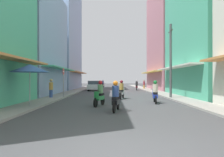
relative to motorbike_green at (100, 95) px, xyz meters
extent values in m
plane|color=#424244|center=(1.08, 14.87, -0.70)|extent=(119.99, 119.99, 0.00)
cube|color=gray|center=(-4.25, 14.87, -0.64)|extent=(1.80, 62.54, 0.12)
cube|color=#9E9991|center=(6.40, 14.87, -0.64)|extent=(1.80, 62.54, 0.12)
cube|color=#D88C4C|center=(-4.65, -2.89, 2.10)|extent=(1.10, 11.73, 0.12)
cube|color=#8CA5CC|center=(-8.15, 9.38, 4.91)|extent=(6.00, 10.59, 11.22)
cube|color=#4CB28C|center=(-4.65, 9.38, 2.10)|extent=(1.10, 9.53, 0.12)
cube|color=#8CA5CC|center=(-8.15, 21.79, 7.84)|extent=(6.00, 12.25, 17.09)
cube|color=#D88C4C|center=(-4.65, 21.79, 2.10)|extent=(1.10, 11.02, 0.12)
cube|color=#4CB28C|center=(10.30, 7.02, 6.61)|extent=(6.00, 11.51, 14.62)
cube|color=silver|center=(6.80, 7.02, 2.10)|extent=(1.10, 10.36, 0.12)
cube|color=#B7727F|center=(10.30, 20.01, 7.43)|extent=(6.00, 12.92, 16.26)
cube|color=#EFD159|center=(6.80, 20.01, 2.10)|extent=(1.10, 11.63, 0.12)
cylinder|color=black|center=(-0.19, -0.63, -0.42)|extent=(0.24, 0.56, 0.56)
cylinder|color=black|center=(0.17, 0.57, -0.42)|extent=(0.24, 0.56, 0.56)
cube|color=#197233|center=(0.01, 0.02, -0.20)|extent=(0.56, 1.04, 0.24)
cube|color=black|center=(0.06, 0.21, 0.00)|extent=(0.43, 0.62, 0.14)
cylinder|color=#197233|center=(-0.15, -0.51, 0.00)|extent=(0.28, 0.28, 0.45)
cylinder|color=black|center=(-0.15, -0.51, 0.25)|extent=(0.54, 0.19, 0.03)
cylinder|color=#598C59|center=(0.05, 0.16, 0.35)|extent=(0.34, 0.34, 0.55)
sphere|color=red|center=(0.05, 0.16, 0.75)|extent=(0.26, 0.26, 0.26)
cylinder|color=black|center=(1.10, -1.55, -0.42)|extent=(0.18, 0.57, 0.56)
cylinder|color=black|center=(0.88, -2.77, -0.42)|extent=(0.18, 0.57, 0.56)
cube|color=black|center=(0.98, -2.21, -0.20)|extent=(0.46, 1.03, 0.24)
cube|color=black|center=(0.94, -2.41, 0.00)|extent=(0.38, 0.60, 0.14)
cylinder|color=black|center=(1.08, -1.67, 0.00)|extent=(0.28, 0.28, 0.45)
cylinder|color=black|center=(1.08, -1.67, 0.25)|extent=(0.55, 0.13, 0.03)
cylinder|color=#334C8C|center=(0.95, -2.36, 0.35)|extent=(0.34, 0.34, 0.55)
sphere|color=orange|center=(0.95, -2.36, 0.75)|extent=(0.26, 0.26, 0.26)
cylinder|color=black|center=(-0.92, 30.11, -0.42)|extent=(0.18, 0.57, 0.56)
cylinder|color=black|center=(-1.14, 28.88, -0.42)|extent=(0.18, 0.57, 0.56)
cube|color=silver|center=(-1.04, 29.45, -0.20)|extent=(0.45, 1.03, 0.24)
cube|color=black|center=(-1.07, 29.25, 0.00)|extent=(0.38, 0.60, 0.14)
cylinder|color=silver|center=(-0.94, 29.99, 0.00)|extent=(0.28, 0.28, 0.45)
cylinder|color=black|center=(-0.94, 29.99, 0.25)|extent=(0.55, 0.13, 0.03)
cylinder|color=#334C8C|center=(-1.07, 29.30, 0.35)|extent=(0.34, 0.34, 0.55)
sphere|color=silver|center=(-1.07, 29.30, 0.75)|extent=(0.26, 0.26, 0.26)
cylinder|color=black|center=(4.57, 19.52, -0.42)|extent=(0.12, 0.56, 0.56)
cylinder|color=black|center=(4.47, 18.28, -0.42)|extent=(0.12, 0.56, 0.56)
cube|color=maroon|center=(4.52, 18.85, -0.20)|extent=(0.36, 1.02, 0.24)
cube|color=black|center=(4.50, 18.65, 0.00)|extent=(0.32, 0.58, 0.14)
cylinder|color=maroon|center=(4.56, 19.40, 0.00)|extent=(0.28, 0.28, 0.45)
cylinder|color=black|center=(4.56, 19.40, 0.25)|extent=(0.55, 0.07, 0.03)
cylinder|color=#262628|center=(4.51, 18.70, 0.35)|extent=(0.34, 0.34, 0.55)
sphere|color=#B2B2B7|center=(4.51, 18.70, 0.75)|extent=(0.26, 0.26, 0.26)
cylinder|color=black|center=(3.84, 2.20, -0.42)|extent=(0.15, 0.57, 0.56)
cylinder|color=black|center=(3.69, 0.96, -0.42)|extent=(0.15, 0.57, 0.56)
cube|color=#1E38B7|center=(3.76, 1.53, -0.20)|extent=(0.40, 1.03, 0.24)
cube|color=black|center=(3.73, 1.33, 0.00)|extent=(0.34, 0.59, 0.14)
cylinder|color=#1E38B7|center=(3.82, 2.08, 0.00)|extent=(0.28, 0.28, 0.45)
cylinder|color=black|center=(3.82, 2.08, 0.25)|extent=(0.55, 0.09, 0.03)
cylinder|color=beige|center=(3.74, 1.38, 0.35)|extent=(0.34, 0.34, 0.55)
sphere|color=#197233|center=(3.74, 1.38, 0.75)|extent=(0.26, 0.26, 0.26)
cylinder|color=black|center=(1.75, 5.41, -0.42)|extent=(0.20, 0.56, 0.56)
cylinder|color=black|center=(1.48, 4.19, -0.42)|extent=(0.20, 0.56, 0.56)
cube|color=#B2B2B7|center=(1.60, 4.75, -0.20)|extent=(0.49, 1.04, 0.24)
cube|color=black|center=(1.56, 4.56, 0.00)|extent=(0.39, 0.61, 0.14)
cylinder|color=#B2B2B7|center=(1.72, 5.29, 0.00)|extent=(0.28, 0.28, 0.45)
cylinder|color=black|center=(1.72, 5.29, 0.25)|extent=(0.54, 0.15, 0.03)
cylinder|color=#BF8C3F|center=(1.57, 4.60, 0.35)|extent=(0.34, 0.34, 0.55)
sphere|color=maroon|center=(1.57, 4.60, 0.75)|extent=(0.26, 0.26, 0.26)
cube|color=silver|center=(-1.84, 17.68, -0.10)|extent=(1.83, 4.13, 0.70)
cube|color=#333D47|center=(-1.84, 17.53, 0.45)|extent=(1.64, 2.13, 0.60)
cylinder|color=black|center=(-2.61, 18.92, -0.38)|extent=(0.19, 0.64, 0.64)
cylinder|color=black|center=(-1.11, 18.95, -0.38)|extent=(0.19, 0.64, 0.64)
cylinder|color=black|center=(-2.57, 16.42, -0.38)|extent=(0.19, 0.64, 0.64)
cylinder|color=black|center=(-1.07, 16.45, -0.38)|extent=(0.19, 0.64, 0.64)
cylinder|color=#BF8C3F|center=(6.15, 22.14, -0.34)|extent=(0.28, 0.28, 0.72)
cylinder|color=#99333F|center=(6.15, 22.14, 0.33)|extent=(0.34, 0.34, 0.61)
sphere|color=#9E7256|center=(6.15, 22.14, 0.77)|extent=(0.22, 0.22, 0.22)
cylinder|color=#334C8C|center=(-4.40, 4.80, -0.32)|extent=(0.28, 0.28, 0.76)
cylinder|color=#BF8C3F|center=(-4.40, 4.80, 0.38)|extent=(0.34, 0.34, 0.64)
sphere|color=tan|center=(-4.40, 4.80, 0.84)|extent=(0.22, 0.22, 0.22)
cone|color=#D1B77A|center=(-4.40, 4.80, 0.94)|extent=(0.44, 0.44, 0.16)
cylinder|color=#99999E|center=(-3.99, -0.81, 0.47)|extent=(0.05, 0.05, 2.34)
cone|color=#335999|center=(-3.99, -0.81, 1.59)|extent=(2.21, 2.21, 0.45)
cylinder|color=#4C4C4F|center=(5.76, 4.80, 2.47)|extent=(0.20, 0.20, 6.35)
cylinder|color=#3F382D|center=(5.76, 4.80, 5.05)|extent=(0.08, 1.20, 0.08)
cylinder|color=gray|center=(-3.50, 5.52, 0.60)|extent=(0.07, 0.07, 2.60)
cylinder|color=red|center=(-3.50, 5.52, 1.65)|extent=(0.02, 0.60, 0.60)
cube|color=white|center=(-3.50, 5.52, 1.65)|extent=(0.03, 0.40, 0.10)
camera|label=1|loc=(0.78, -12.96, 0.94)|focal=33.63mm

